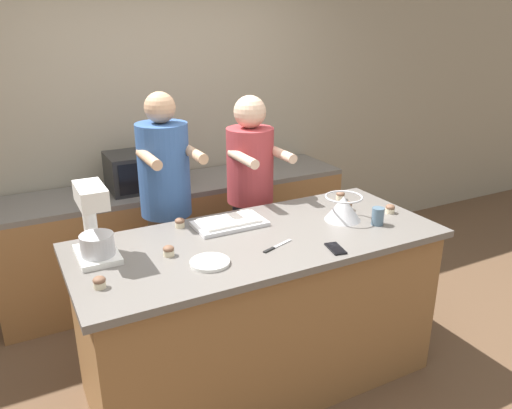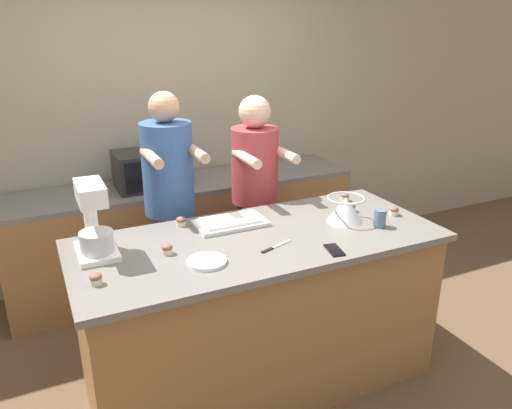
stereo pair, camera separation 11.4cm
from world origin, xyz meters
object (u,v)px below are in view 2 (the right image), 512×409
baking_tray (231,222)px  microwave_oven (148,169)px  cell_phone (334,250)px  knife (274,247)px  cupcake_3 (394,211)px  cupcake_1 (167,249)px  drinking_glass (380,218)px  stand_mixer (94,224)px  cupcake_0 (345,197)px  person_left (171,214)px  person_right (255,205)px  mixing_bowl (345,209)px  cupcake_2 (96,279)px  cupcake_4 (351,207)px  small_plate (207,261)px  cupcake_5 (181,221)px

baking_tray → microwave_oven: (-0.20, 1.16, 0.05)m
cell_phone → microwave_oven: bearing=108.2°
cell_phone → knife: bearing=147.6°
cupcake_3 → cupcake_1: bearing=177.4°
baking_tray → cupcake_1: bearing=-153.8°
drinking_glass → cupcake_1: 1.25m
stand_mixer → cupcake_0: (1.64, 0.14, -0.14)m
stand_mixer → cell_phone: size_ratio=2.52×
person_left → cupcake_3: bearing=-32.4°
person_right → cupcake_1: (-0.84, -0.71, 0.12)m
mixing_bowl → stand_mixer: bearing=173.3°
microwave_oven → cupcake_2: 1.67m
knife → cupcake_0: cupcake_0 is taller
baking_tray → cupcake_4: size_ratio=7.17×
cell_phone → cupcake_4: (0.42, 0.44, 0.02)m
mixing_bowl → knife: (-0.56, -0.16, -0.08)m
cupcake_2 → cupcake_4: 1.64m
stand_mixer → drinking_glass: 1.60m
microwave_oven → cupcake_3: bearing=-50.5°
drinking_glass → small_plate: size_ratio=0.53×
person_left → drinking_glass: size_ratio=16.10×
person_right → knife: person_right is taller
mixing_bowl → cell_phone: 0.44m
baking_tray → cupcake_3: size_ratio=7.17×
microwave_oven → cupcake_1: (-0.24, -1.38, -0.04)m
baking_tray → knife: bearing=-77.0°
person_left → person_right: (0.62, -0.00, -0.03)m
microwave_oven → knife: bearing=-79.2°
mixing_bowl → cupcake_1: size_ratio=3.91×
knife → cupcake_1: bearing=162.5°
microwave_oven → cupcake_2: size_ratio=8.52×
person_left → person_right: person_left is taller
cupcake_0 → cupcake_1: 1.34m
cupcake_1 → drinking_glass: bearing=-8.0°
cupcake_4 → microwave_oven: bearing=127.7°
cupcake_1 → cupcake_4: size_ratio=1.00×
baking_tray → cupcake_2: cupcake_2 is taller
person_left → cupcake_0: 1.17m
cell_phone → cupcake_5: cupcake_5 is taller
mixing_bowl → drinking_glass: bearing=-49.7°
stand_mixer → cupcake_0: stand_mixer is taller
knife → cupcake_0: (0.77, 0.46, 0.03)m
person_left → knife: size_ratio=8.00×
stand_mixer → cupcake_1: stand_mixer is taller
cupcake_4 → cupcake_1: bearing=-175.1°
mixing_bowl → drinking_glass: mixing_bowl is taller
mixing_bowl → small_plate: (-0.95, -0.17, -0.07)m
knife → cupcake_2: 0.92m
person_right → stand_mixer: size_ratio=4.19×
cupcake_4 → drinking_glass: bearing=-88.8°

